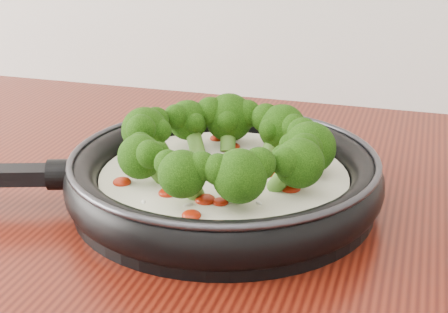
% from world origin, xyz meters
% --- Properties ---
extents(skillet, '(0.51, 0.39, 0.09)m').
position_xyz_m(skillet, '(0.03, 1.12, 0.93)').
color(skillet, black).
rests_on(skillet, counter).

